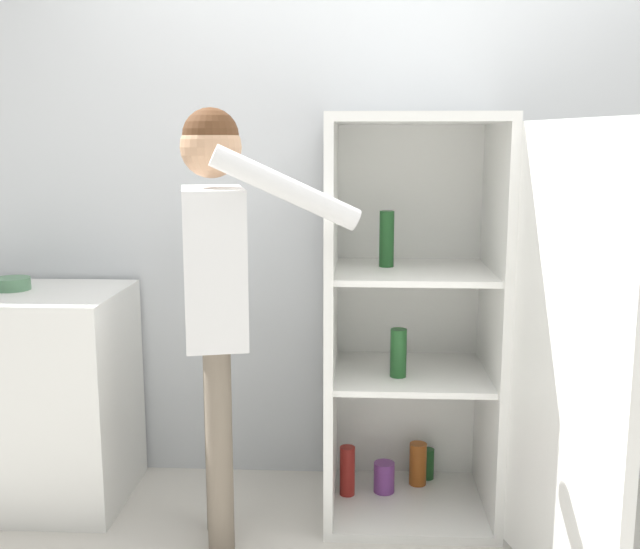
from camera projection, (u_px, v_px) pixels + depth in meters
name	position (u px, v px, depth m)	size (l,w,h in m)	color
wall_back	(371.00, 195.00, 3.26)	(7.00, 0.06, 2.55)	silver
refrigerator	(441.00, 329.00, 2.89)	(0.91, 1.25, 1.61)	white
person	(216.00, 270.00, 2.70)	(0.68, 0.50, 1.62)	#726656
counter	(32.00, 396.00, 3.14)	(0.78, 0.58, 0.90)	white
bowl	(12.00, 284.00, 3.09)	(0.15, 0.15, 0.05)	#517F5B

